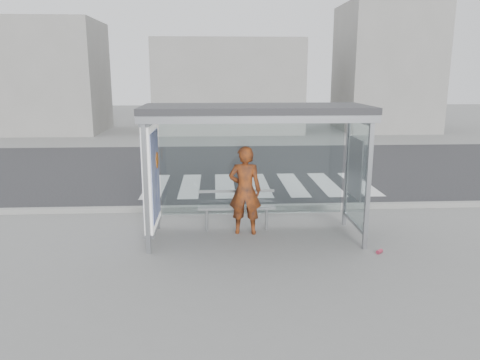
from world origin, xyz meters
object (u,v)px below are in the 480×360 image
bus_shelter (236,139)px  soda_can (379,251)px  bench (237,207)px  person (245,190)px

bus_shelter → soda_can: (2.57, -1.01, -1.95)m
bus_shelter → soda_can: bus_shelter is taller
soda_can → bench: bearing=150.2°
person → soda_can: 2.82m
bench → bus_shelter: bearing=-94.3°
soda_can → bus_shelter: bearing=158.6°
bus_shelter → person: bearing=51.3°
bench → soda_can: bearing=-29.8°
person → bus_shelter: bearing=58.4°
soda_can → person: bearing=152.3°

